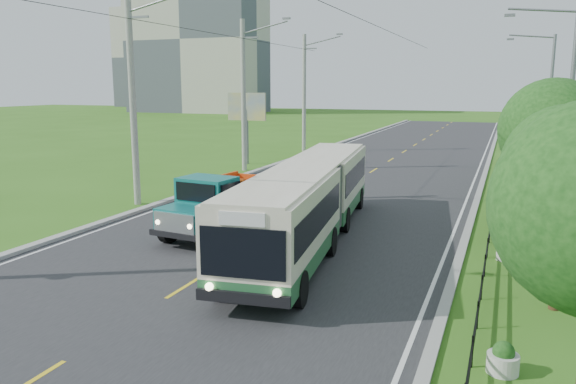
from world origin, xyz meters
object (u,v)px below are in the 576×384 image
Objects in this scene: pole_near at (133,99)px; tree_back at (534,118)px; pole_mid at (244,95)px; planter_near at (506,252)px; billboard_left at (247,111)px; planter_mid at (508,205)px; tree_third at (553,136)px; streetlight_mid at (566,105)px; dump_truck at (219,200)px; bus at (308,197)px; pole_far at (305,93)px; streetlight_far at (547,98)px; tree_fourth at (543,134)px; planter_far at (509,179)px; tree_fifth at (538,120)px; tree_second at (568,175)px; planter_front at (503,360)px.

tree_back is (18.12, 17.14, -1.44)m from pole_near.
pole_mid reaches higher than tree_back.
billboard_left is at bearing 135.16° from planter_near.
billboard_left is (-18.10, 10.00, 3.58)m from planter_mid.
tree_third is 5.98m from streetlight_mid.
planter_near is at bearing 8.38° from dump_truck.
tree_third reaches higher than bus.
tree_third is 1.04× the size of dump_truck.
pole_far is 26.80m from streetlight_mid.
tree_third is 1.15× the size of billboard_left.
pole_near is 24.00m from pole_far.
tree_back is 23.83m from dump_truck.
streetlight_far reaches higher than planter_mid.
pole_far is at bearing 90.00° from pole_near.
tree_fourth is 8.62m from planter_far.
tree_fifth is 1.00× the size of dump_truck.
bus reaches higher than planter_far.
planter_mid is at bearing -95.91° from tree_back.
tree_third is 8.96× the size of planter_near.
bus is (-8.89, -22.41, -3.18)m from streetlight_far.
pole_near reaches higher than streetlight_far.
bus is at bearing -136.59° from streetlight_mid.
tree_second is at bearing -71.97° from planter_near.
planter_front is at bearing -53.75° from pole_mid.
billboard_left is at bearing -168.77° from streetlight_far.
bus is (-6.85, 7.59, 1.44)m from planter_front.
planter_near is at bearing -93.57° from tree_back.
tree_second is (18.12, -6.86, -1.57)m from pole_near.
streetlight_far is at bearing 11.23° from billboard_left.
tree_back is at bearing 61.38° from bus.
streetlight_mid is 1.74× the size of billboard_left.
tree_fourth is 8.87m from planter_near.
tree_fourth is 6.01m from tree_fifth.
planter_front is at bearing -93.89° from streetlight_far.
billboard_left is (-1.24, 3.00, -1.23)m from pole_mid.
pole_near is at bearing 169.91° from planter_near.
bus is at bearing -119.11° from tree_fifth.
tree_third is at bearing -90.00° from tree_back.
tree_fifth is 1.05× the size of tree_back.
bus is at bearing -112.65° from planter_far.
tree_fifth is at bearing 78.44° from planter_mid.
pole_far is 25.85m from planter_mid.
streetlight_far reaches higher than planter_far.
pole_far is 29.38m from bus.
planter_near is 16.00m from planter_far.
billboard_left is at bearing 140.67° from tree_third.
tree_back reaches higher than tree_fourth.
pole_near is 18.89m from tree_fourth.
tree_second is 0.35× the size of bus.
planter_far is at bearing -33.12° from pole_far.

